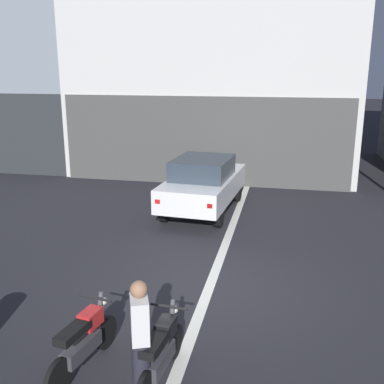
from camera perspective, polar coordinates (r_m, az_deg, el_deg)
The scene contains 7 objects.
ground_plane at distance 9.10m, azimuth 2.05°, elevation -12.09°, with size 120.00×120.00×0.00m, color #232328.
lane_centre_line at distance 14.65m, azimuth 6.09°, elevation -1.40°, with size 0.20×18.00×0.01m, color silver.
building_mid_block at distance 20.80m, azimuth 3.73°, elevation 21.50°, with size 10.93×8.60×12.93m.
car_white_crossing_near at distance 13.57m, azimuth 1.45°, elevation 1.20°, with size 2.09×4.23×1.64m.
motorcycle_red_row_leftmost at distance 6.95m, azimuth -13.34°, elevation -17.55°, with size 0.55×1.66×0.98m.
motorcycle_black_row_left_mid at distance 6.59m, azimuth -3.87°, elevation -19.18°, with size 0.55×1.67×0.98m.
person_by_motorcycles at distance 6.10m, azimuth -6.44°, elevation -17.88°, with size 0.34×0.42×1.67m.
Camera 1 is at (1.35, -7.97, 4.18)m, focal length 42.81 mm.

